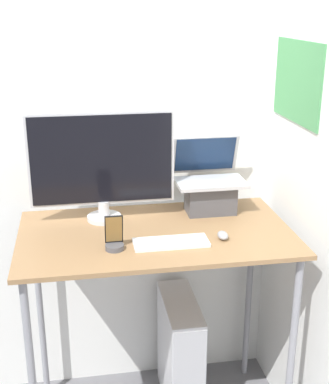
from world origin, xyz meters
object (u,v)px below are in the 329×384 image
(mouse, at_px, (223,235))
(computer_tower, at_px, (180,354))
(monitor, at_px, (102,165))
(cell_phone, at_px, (114,240))
(laptop, at_px, (210,190))
(keyboard, at_px, (171,242))

(mouse, relative_size, computer_tower, 0.12)
(monitor, bearing_deg, computer_tower, -8.76)
(monitor, bearing_deg, cell_phone, -86.07)
(laptop, bearing_deg, keyboard, -126.19)
(mouse, bearing_deg, keyboard, -176.24)
(keyboard, bearing_deg, monitor, 129.13)
(keyboard, bearing_deg, computer_tower, 69.43)
(laptop, height_order, keyboard, laptop)
(laptop, relative_size, monitor, 0.53)
(cell_phone, bearing_deg, mouse, 2.71)
(laptop, height_order, mouse, laptop)
(keyboard, bearing_deg, cell_phone, -178.30)
(keyboard, relative_size, computer_tower, 0.52)
(laptop, height_order, monitor, monitor)
(laptop, distance_m, computer_tower, 0.86)
(monitor, relative_size, mouse, 9.22)
(laptop, xyz_separation_m, mouse, (-0.02, -0.32, -0.09))
(monitor, relative_size, keyboard, 2.09)
(keyboard, relative_size, cell_phone, 2.12)
(keyboard, distance_m, cell_phone, 0.23)
(laptop, distance_m, monitor, 0.52)
(monitor, height_order, mouse, monitor)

